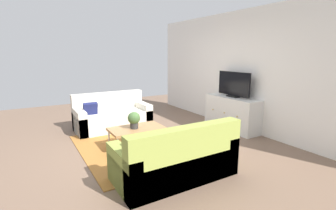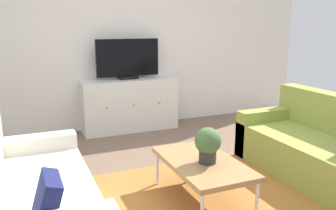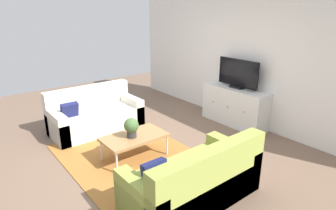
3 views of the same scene
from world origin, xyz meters
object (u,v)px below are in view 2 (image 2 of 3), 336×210
at_px(couch_right_side, 323,150).
at_px(flat_screen_tv, 128,59).
at_px(couch_left_side, 24,205).
at_px(tv_console, 129,105).
at_px(coffee_table, 203,164).
at_px(potted_plant, 208,143).

height_order(couch_right_side, flat_screen_tv, flat_screen_tv).
height_order(couch_left_side, tv_console, couch_left_side).
xyz_separation_m(couch_left_side, coffee_table, (1.46, 0.01, 0.08)).
xyz_separation_m(coffee_table, potted_plant, (0.02, -0.05, 0.20)).
bearing_deg(couch_left_side, flat_screen_tv, 57.53).
relative_size(coffee_table, flat_screen_tv, 1.08).
bearing_deg(coffee_table, couch_right_side, -0.21).
bearing_deg(couch_left_side, tv_console, 57.31).
bearing_deg(tv_console, potted_plant, -91.01).
relative_size(coffee_table, potted_plant, 3.20).
bearing_deg(potted_plant, coffee_table, 106.85).
bearing_deg(couch_left_side, potted_plant, -1.91).
bearing_deg(potted_plant, couch_left_side, 178.09).
distance_m(coffee_table, tv_console, 2.37).
xyz_separation_m(coffee_table, flat_screen_tv, (0.06, 2.39, 0.69)).
height_order(couch_right_side, tv_console, couch_right_side).
bearing_deg(couch_right_side, coffee_table, 179.79).
distance_m(couch_right_side, coffee_table, 1.41).
bearing_deg(coffee_table, tv_console, 88.57).
height_order(potted_plant, tv_console, tv_console).
xyz_separation_m(coffee_table, tv_console, (0.06, 2.37, 0.02)).
relative_size(couch_right_side, coffee_table, 1.70).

